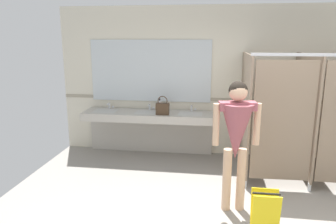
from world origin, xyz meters
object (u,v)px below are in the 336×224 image
object	(u,v)px
paper_cup	(164,112)
wet_floor_sign	(265,219)
handbag	(163,108)
soap_dispenser	(160,105)
person_standing	(236,131)

from	to	relation	value
paper_cup	wet_floor_sign	bearing A→B (deg)	-58.84
handbag	soap_dispenser	size ratio (longest dim) A/B	1.48
soap_dispenser	paper_cup	bearing A→B (deg)	-65.01
person_standing	paper_cup	bearing A→B (deg)	125.14
person_standing	soap_dispenser	size ratio (longest dim) A/B	7.38
handbag	wet_floor_sign	xyz separation A→B (m)	(1.44, -2.30, -0.63)
person_standing	soap_dispenser	world-z (taller)	person_standing
handbag	soap_dispenser	xyz separation A→B (m)	(-0.11, 0.32, -0.02)
person_standing	wet_floor_sign	world-z (taller)	person_standing
person_standing	paper_cup	world-z (taller)	person_standing
soap_dispenser	wet_floor_sign	bearing A→B (deg)	-59.47
paper_cup	wet_floor_sign	distance (m)	2.79
person_standing	paper_cup	distance (m)	1.98
person_standing	handbag	world-z (taller)	person_standing
person_standing	paper_cup	xyz separation A→B (m)	(-1.14, 1.61, -0.16)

